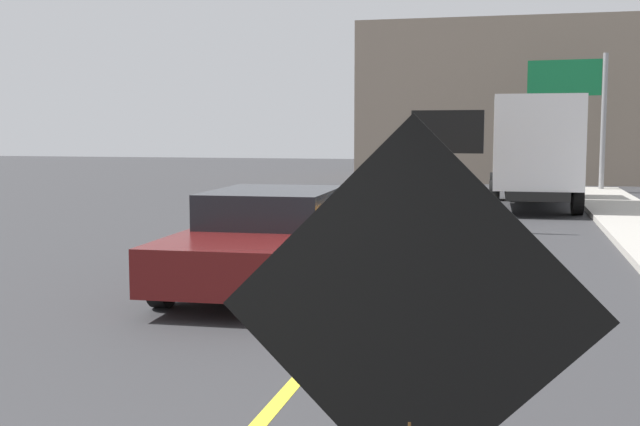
# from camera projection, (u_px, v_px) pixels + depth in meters

# --- Properties ---
(lane_center_stripe) EXTENTS (0.14, 36.00, 0.01)m
(lane_center_stripe) POSITION_uv_depth(u_px,v_px,m) (313.00, 362.00, 7.83)
(lane_center_stripe) COLOR yellow
(lane_center_stripe) RESTS_ON ground
(roadwork_sign) EXTENTS (1.63, 0.07, 2.33)m
(roadwork_sign) POSITION_uv_depth(u_px,v_px,m) (411.00, 322.00, 3.31)
(roadwork_sign) COLOR #593819
(roadwork_sign) RESTS_ON ground
(arrow_board_trailer) EXTENTS (1.60, 1.86, 2.70)m
(arrow_board_trailer) POSITION_uv_depth(u_px,v_px,m) (446.00, 210.00, 17.85)
(arrow_board_trailer) COLOR orange
(arrow_board_trailer) RESTS_ON ground
(box_truck) EXTENTS (2.58, 6.70, 3.18)m
(box_truck) POSITION_uv_depth(u_px,v_px,m) (533.00, 148.00, 23.15)
(box_truck) COLOR black
(box_truck) RESTS_ON ground
(pickup_car) EXTENTS (2.29, 5.27, 1.38)m
(pickup_car) POSITION_uv_depth(u_px,v_px,m) (270.00, 237.00, 11.73)
(pickup_car) COLOR #591414
(pickup_car) RESTS_ON ground
(highway_guide_sign) EXTENTS (2.78, 0.39, 5.00)m
(highway_guide_sign) POSITION_uv_depth(u_px,v_px,m) (581.00, 98.00, 28.86)
(highway_guide_sign) COLOR gray
(highway_guide_sign) RESTS_ON ground
(far_building_block) EXTENTS (13.23, 8.17, 6.92)m
(far_building_block) POSITION_uv_depth(u_px,v_px,m) (512.00, 104.00, 36.78)
(far_building_block) COLOR gray
(far_building_block) RESTS_ON ground
(traffic_cone_mid_lane) EXTENTS (0.36, 0.36, 0.70)m
(traffic_cone_mid_lane) POSITION_uv_depth(u_px,v_px,m) (431.00, 319.00, 8.13)
(traffic_cone_mid_lane) COLOR black
(traffic_cone_mid_lane) RESTS_ON ground
(traffic_cone_far_lane) EXTENTS (0.36, 0.36, 0.77)m
(traffic_cone_far_lane) POSITION_uv_depth(u_px,v_px,m) (435.00, 261.00, 11.57)
(traffic_cone_far_lane) COLOR black
(traffic_cone_far_lane) RESTS_ON ground
(traffic_cone_curbside) EXTENTS (0.36, 0.36, 0.63)m
(traffic_cone_curbside) POSITION_uv_depth(u_px,v_px,m) (440.00, 235.00, 14.96)
(traffic_cone_curbside) COLOR black
(traffic_cone_curbside) RESTS_ON ground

